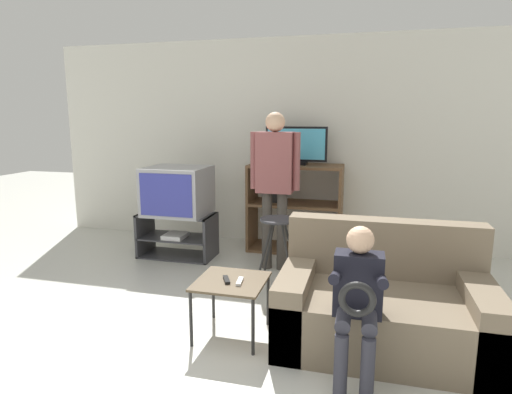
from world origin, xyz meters
TOP-DOWN VIEW (x-y plane):
  - wall_back at (0.00, 3.55)m, footprint 6.40×0.06m
  - tv_stand at (-1.15, 2.64)m, footprint 0.88×0.45m
  - television_main at (-1.13, 2.65)m, footprint 0.70×0.62m
  - media_shelf at (0.16, 3.23)m, footprint 1.13×0.50m
  - television_flat at (0.16, 3.25)m, footprint 0.74×0.20m
  - folding_stool at (0.21, 1.97)m, footprint 0.41×0.38m
  - snack_table at (0.05, 1.02)m, footprint 0.51×0.51m
  - remote_control_black at (0.02, 0.99)m, footprint 0.10×0.14m
  - remote_control_white at (0.12, 0.99)m, footprint 0.05×0.15m
  - couch at (1.15, 1.20)m, footprint 1.47×0.91m
  - person_standing_adult at (0.05, 2.52)m, footprint 0.53×0.20m
  - person_seated_child at (0.97, 0.67)m, footprint 0.33×0.43m

SIDE VIEW (x-z plane):
  - tv_stand at x=-1.15m, z-range 0.00..0.51m
  - couch at x=1.15m, z-range -0.15..0.71m
  - snack_table at x=0.05m, z-range 0.17..0.61m
  - remote_control_black at x=0.02m, z-range 0.44..0.46m
  - remote_control_white at x=0.12m, z-range 0.44..0.46m
  - media_shelf at x=0.16m, z-range 0.01..1.08m
  - folding_stool at x=0.21m, z-range 0.21..0.91m
  - person_seated_child at x=0.97m, z-range 0.09..1.07m
  - television_main at x=-1.13m, z-range 0.51..1.07m
  - person_standing_adult at x=0.05m, z-range 0.18..1.87m
  - television_flat at x=0.16m, z-range 1.06..1.51m
  - wall_back at x=0.00m, z-range 0.00..2.60m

